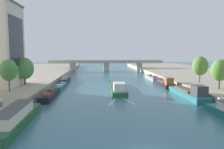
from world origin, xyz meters
TOP-DOWN VIEW (x-y plane):
  - quay_left at (-35.36, 55.00)m, footprint 36.00×170.00m
  - quay_right at (35.36, 55.00)m, footprint 36.00×170.00m
  - barge_midriver at (0.43, 36.40)m, footprint 3.75×20.83m
  - wake_behind_barge at (-0.04, 23.07)m, footprint 5.60×5.91m
  - moored_boat_left_midway at (-15.57, 9.74)m, footprint 3.11×16.61m
  - moored_boat_left_second at (-15.13, 27.98)m, footprint 2.43×12.60m
  - moored_boat_left_downstream at (-14.79, 41.23)m, footprint 2.11×11.31m
  - moored_boat_left_far at (-15.19, 53.38)m, footprint 1.98×11.72m
  - moored_boat_right_far at (15.42, 26.71)m, footprint 3.21×16.55m
  - moored_boat_right_gap_after at (14.99, 42.76)m, footprint 3.00×13.69m
  - moored_boat_right_end at (14.96, 58.31)m, footprint 2.61×12.42m
  - tree_left_third at (-23.06, 27.00)m, footprint 3.50×3.50m
  - tree_left_nearest at (-23.33, 37.79)m, footprint 4.68×4.68m
  - tree_right_far at (22.72, 27.69)m, footprint 3.88×3.88m
  - tree_right_by_lamp at (23.29, 38.38)m, footprint 4.17×4.17m
  - bridge_far at (0.00, 95.22)m, footprint 58.72×4.40m
  - person_on_quay at (-19.31, 13.92)m, footprint 0.49×0.32m

SIDE VIEW (x-z plane):
  - wake_behind_barge at x=-0.04m, z-range 0.00..0.03m
  - moored_boat_left_downstream at x=-14.79m, z-range -0.52..1.60m
  - moored_boat_right_end at x=14.96m, z-range -0.52..1.80m
  - moored_boat_left_second at x=-15.13m, z-range -0.52..1.88m
  - moored_boat_left_far at x=-15.19m, z-range -0.52..1.92m
  - quay_left at x=-35.36m, z-range 0.00..1.65m
  - quay_right at x=35.36m, z-range 0.00..1.65m
  - barge_midriver at x=0.43m, z-range -0.58..2.27m
  - moored_boat_right_gap_after at x=14.99m, z-range -0.61..2.34m
  - moored_boat_right_far at x=15.42m, z-range -0.67..2.68m
  - moored_boat_left_midway at x=-15.57m, z-range -0.23..2.57m
  - person_on_quay at x=-19.31m, z-range 1.77..3.39m
  - bridge_far at x=0.00m, z-range 0.76..6.46m
  - tree_left_nearest at x=-23.33m, z-range 2.32..9.20m
  - tree_right_far at x=22.72m, z-range 2.53..9.23m
  - tree_right_by_lamp at x=23.29m, z-range 2.61..9.74m
  - tree_left_third at x=-23.06m, z-range 2.79..9.61m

